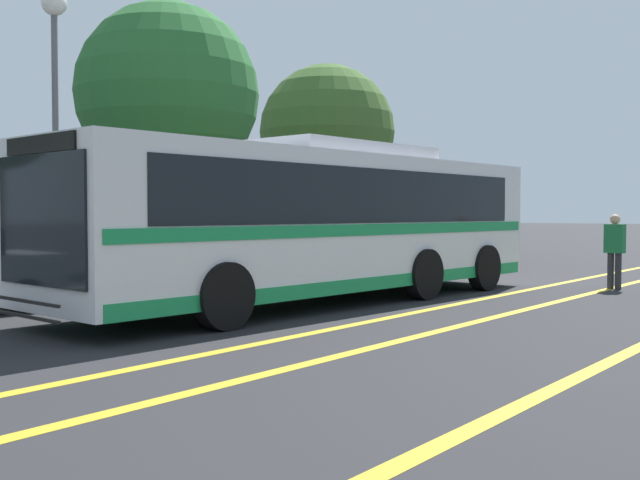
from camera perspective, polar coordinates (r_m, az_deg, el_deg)
The scene contains 12 objects.
ground_plane at distance 14.82m, azimuth 1.20°, elevation -4.53°, with size 220.00×220.00×0.00m, color #262628.
lane_strip_0 at distance 13.07m, azimuth 7.60°, elevation -5.42°, with size 0.20×31.20×0.01m, color gold.
lane_strip_1 at distance 12.45m, azimuth 12.85°, elevation -5.83°, with size 0.20×31.20×0.01m, color gold.
curb_strip at distance 17.95m, azimuth -12.98°, elevation -3.18°, with size 39.20×0.36×0.15m, color #99999E.
transit_bus at distance 14.22m, azimuth 0.03°, elevation 1.59°, with size 11.63×3.26×3.03m.
parked_car_2 at distance 17.30m, azimuth -7.91°, elevation -1.23°, with size 4.62×2.00×1.38m.
parked_car_3 at distance 21.31m, azimuth 3.14°, elevation -0.51°, with size 4.32×2.00×1.45m.
parked_car_4 at distance 26.40m, azimuth 10.10°, elevation -0.00°, with size 4.65×1.96×1.54m.
pedestrian_0 at distance 17.93m, azimuth 21.54°, elevation -0.48°, with size 0.25×0.44×1.67m.
street_lamp at distance 18.10m, azimuth -19.56°, elevation 12.54°, with size 0.56×0.56×6.65m.
tree_1 at distance 28.86m, azimuth 0.54°, elevation 8.20°, with size 5.15×5.15×7.36m.
tree_2 at distance 22.09m, azimuth -11.53°, elevation 10.82°, with size 5.19×5.19×7.68m.
Camera 1 is at (-11.71, -8.92, 1.71)m, focal length 42.00 mm.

